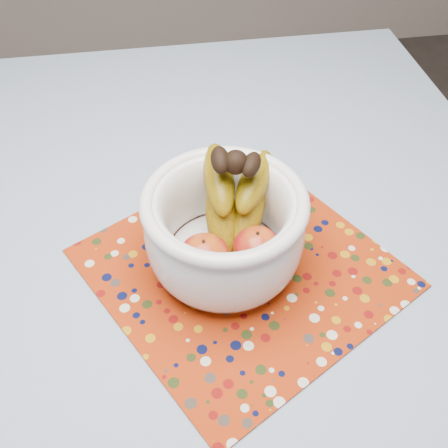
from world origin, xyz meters
TOP-DOWN VIEW (x-y plane):
  - table at (0.00, 0.00)m, footprint 1.20×1.20m
  - tablecloth at (0.00, 0.00)m, footprint 1.32×1.32m
  - placemat at (0.11, -0.09)m, footprint 0.57×0.57m
  - fruit_bowl at (0.10, -0.07)m, footprint 0.26×0.25m

SIDE VIEW (x-z plane):
  - table at x=0.00m, z-range 0.30..1.05m
  - tablecloth at x=0.00m, z-range 0.75..0.76m
  - placemat at x=0.11m, z-range 0.76..0.76m
  - fruit_bowl at x=0.10m, z-range 0.75..0.95m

